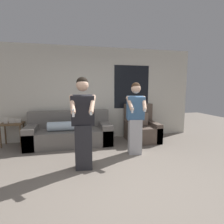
# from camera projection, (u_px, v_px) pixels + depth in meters

# --- Properties ---
(ground_plane) EXTENTS (14.00, 14.00, 0.00)m
(ground_plane) POSITION_uv_depth(u_px,v_px,m) (117.00, 186.00, 2.71)
(ground_plane) COLOR slate
(wall_back) EXTENTS (6.13, 0.07, 2.70)m
(wall_back) POSITION_uv_depth(u_px,v_px,m) (95.00, 94.00, 5.21)
(wall_back) COLOR beige
(wall_back) RESTS_ON ground_plane
(couch) EXTENTS (2.20, 0.89, 0.89)m
(couch) POSITION_uv_depth(u_px,v_px,m) (70.00, 133.00, 4.73)
(couch) COLOR slate
(couch) RESTS_ON ground_plane
(armchair) EXTENTS (0.85, 0.89, 1.04)m
(armchair) POSITION_uv_depth(u_px,v_px,m) (141.00, 129.00, 5.09)
(armchair) COLOR brown
(armchair) RESTS_ON ground_plane
(side_table) EXTENTS (0.55, 0.41, 0.76)m
(side_table) POSITION_uv_depth(u_px,v_px,m) (12.00, 126.00, 4.59)
(side_table) COLOR brown
(side_table) RESTS_ON ground_plane
(person_left) EXTENTS (0.48, 0.50, 1.71)m
(person_left) POSITION_uv_depth(u_px,v_px,m) (83.00, 123.00, 3.20)
(person_left) COLOR #28282D
(person_left) RESTS_ON ground_plane
(person_right) EXTENTS (0.45, 0.51, 1.64)m
(person_right) POSITION_uv_depth(u_px,v_px,m) (135.00, 118.00, 3.97)
(person_right) COLOR #B2B2B7
(person_right) RESTS_ON ground_plane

